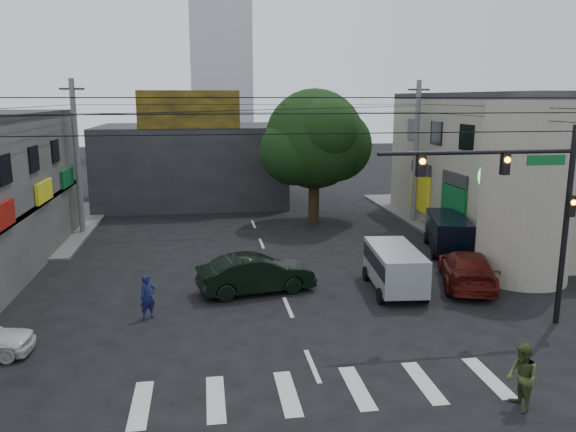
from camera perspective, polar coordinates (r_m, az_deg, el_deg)
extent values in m
plane|color=black|center=(20.57, 0.86, -11.25)|extent=(160.00, 160.00, 0.00)
cube|color=#514F4C|center=(43.06, 20.94, 0.39)|extent=(16.00, 16.00, 0.15)
cube|color=gray|center=(38.28, 25.03, 4.66)|extent=(14.00, 18.00, 8.00)
cylinder|color=gray|center=(27.01, 23.07, 2.24)|extent=(4.00, 4.00, 8.00)
cube|color=#232326|center=(44.95, -9.73, 5.24)|extent=(14.00, 10.00, 6.00)
cube|color=olive|center=(39.77, -10.06, 10.60)|extent=(7.00, 0.30, 2.60)
cube|color=silver|center=(89.79, -6.99, 20.75)|extent=(9.00, 9.00, 44.00)
cylinder|color=black|center=(36.83, 2.65, 2.70)|extent=(0.70, 0.70, 4.40)
sphere|color=black|center=(36.45, 2.70, 7.83)|extent=(6.40, 6.40, 6.40)
cylinder|color=black|center=(22.17, 26.37, -1.04)|extent=(0.20, 0.20, 7.20)
cylinder|color=black|center=(19.96, 18.77, 6.13)|extent=(7.00, 0.14, 0.14)
cube|color=black|center=(20.47, 21.19, 4.96)|extent=(0.28, 0.22, 0.75)
cube|color=black|center=(19.16, 13.35, 5.02)|extent=(0.28, 0.22, 0.75)
sphere|color=orange|center=(20.34, 21.42, 5.33)|extent=(0.20, 0.20, 0.20)
sphere|color=orange|center=(19.02, 13.52, 5.42)|extent=(0.20, 0.20, 0.20)
cube|color=#0C5826|center=(21.24, 24.74, 5.17)|extent=(1.40, 0.06, 0.35)
cylinder|color=#59595B|center=(35.59, -20.63, 5.53)|extent=(0.32, 0.32, 9.20)
cylinder|color=#59595B|center=(37.40, 12.86, 6.26)|extent=(0.32, 0.32, 9.20)
imported|color=black|center=(23.85, -3.26, -5.89)|extent=(3.53, 5.53, 1.61)
imported|color=#4D100B|center=(25.91, 17.71, -5.10)|extent=(5.38, 6.58, 1.53)
imported|color=#131743|center=(21.70, -14.06, -7.99)|extent=(0.96, 0.94, 1.68)
imported|color=#3C4720|center=(16.47, 22.67, -14.91)|extent=(0.95, 0.77, 1.83)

